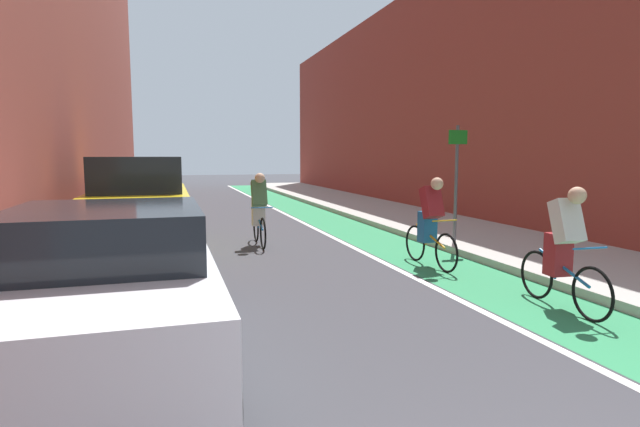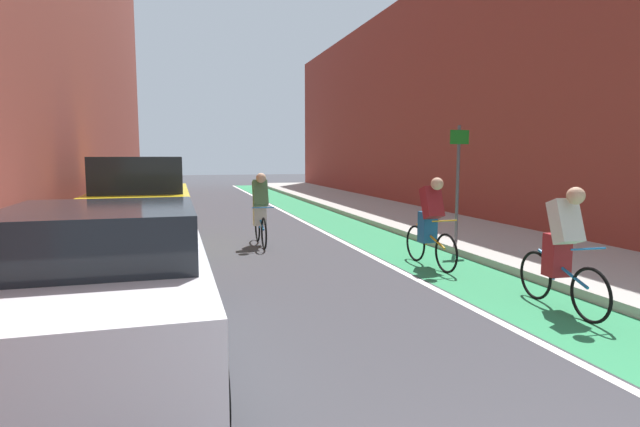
# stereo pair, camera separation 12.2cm
# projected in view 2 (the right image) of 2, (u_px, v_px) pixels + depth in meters

# --- Properties ---
(ground_plane) EXTENTS (77.03, 77.03, 0.00)m
(ground_plane) POSITION_uv_depth(u_px,v_px,m) (244.00, 226.00, 14.42)
(ground_plane) COLOR #38383D
(bike_lane_paint) EXTENTS (1.60, 35.01, 0.00)m
(bike_lane_paint) POSITION_uv_depth(u_px,v_px,m) (319.00, 215.00, 17.10)
(bike_lane_paint) COLOR #2D8451
(bike_lane_paint) RESTS_ON ground
(lane_divider_stripe) EXTENTS (0.12, 35.01, 0.00)m
(lane_divider_stripe) POSITION_uv_depth(u_px,v_px,m) (293.00, 216.00, 16.85)
(lane_divider_stripe) COLOR white
(lane_divider_stripe) RESTS_ON ground
(sidewalk_right) EXTENTS (3.21, 35.01, 0.14)m
(sidewalk_right) POSITION_uv_depth(u_px,v_px,m) (385.00, 211.00, 17.75)
(sidewalk_right) COLOR #A8A59E
(sidewalk_right) RESTS_ON ground
(building_facade_left) EXTENTS (3.00, 35.01, 11.51)m
(building_facade_left) POSITION_uv_depth(u_px,v_px,m) (38.00, 21.00, 14.20)
(building_facade_left) COLOR brown
(building_facade_left) RESTS_ON ground
(building_facade_right) EXTENTS (2.40, 31.01, 8.05)m
(building_facade_right) POSITION_uv_depth(u_px,v_px,m) (432.00, 104.00, 19.98)
(building_facade_right) COLOR brown
(building_facade_right) RESTS_ON ground
(parked_sedan_white) EXTENTS (1.98, 4.70, 1.53)m
(parked_sedan_white) POSITION_uv_depth(u_px,v_px,m) (106.00, 280.00, 5.01)
(parked_sedan_white) COLOR silver
(parked_sedan_white) RESTS_ON ground
(parked_suv_yellow_cab) EXTENTS (1.98, 4.54, 1.98)m
(parked_suv_yellow_cab) POSITION_uv_depth(u_px,v_px,m) (142.00, 202.00, 10.79)
(parked_suv_yellow_cab) COLOR yellow
(parked_suv_yellow_cab) RESTS_ON ground
(cyclist_lead) EXTENTS (0.48, 1.73, 1.62)m
(cyclist_lead) POSITION_uv_depth(u_px,v_px,m) (562.00, 249.00, 6.55)
(cyclist_lead) COLOR black
(cyclist_lead) RESTS_ON ground
(cyclist_mid) EXTENTS (0.48, 1.74, 1.62)m
(cyclist_mid) POSITION_uv_depth(u_px,v_px,m) (430.00, 222.00, 9.13)
(cyclist_mid) COLOR black
(cyclist_mid) RESTS_ON ground
(cyclist_trailing) EXTENTS (0.48, 1.74, 1.63)m
(cyclist_trailing) POSITION_uv_depth(u_px,v_px,m) (260.00, 209.00, 11.31)
(cyclist_trailing) COLOR black
(cyclist_trailing) RESTS_ON ground
(street_sign_post) EXTENTS (0.44, 0.07, 2.50)m
(street_sign_post) POSITION_uv_depth(u_px,v_px,m) (458.00, 173.00, 10.92)
(street_sign_post) COLOR #4C4C51
(street_sign_post) RESTS_ON sidewalk_right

